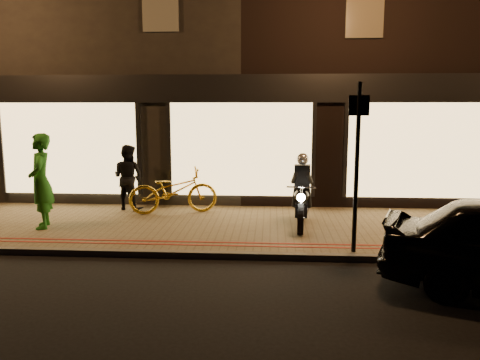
# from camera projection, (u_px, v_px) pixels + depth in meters

# --- Properties ---
(ground) EXTENTS (90.00, 90.00, 0.00)m
(ground) POSITION_uv_depth(u_px,v_px,m) (227.00, 260.00, 8.33)
(ground) COLOR black
(ground) RESTS_ON ground
(sidewalk) EXTENTS (50.00, 4.00, 0.12)m
(sidewalk) POSITION_uv_depth(u_px,v_px,m) (235.00, 228.00, 10.30)
(sidewalk) COLOR #726447
(sidewalk) RESTS_ON ground
(kerb_stone) EXTENTS (50.00, 0.14, 0.12)m
(kerb_stone) POSITION_uv_depth(u_px,v_px,m) (227.00, 255.00, 8.37)
(kerb_stone) COLOR #59544C
(kerb_stone) RESTS_ON ground
(red_kerb_lines) EXTENTS (50.00, 0.26, 0.01)m
(red_kerb_lines) POSITION_uv_depth(u_px,v_px,m) (229.00, 244.00, 8.86)
(red_kerb_lines) COLOR maroon
(red_kerb_lines) RESTS_ON sidewalk
(building_row) EXTENTS (48.00, 10.11, 8.50)m
(building_row) POSITION_uv_depth(u_px,v_px,m) (250.00, 62.00, 16.54)
(building_row) COLOR black
(building_row) RESTS_ON ground
(motorcycle) EXTENTS (0.60, 1.94, 1.59)m
(motorcycle) POSITION_uv_depth(u_px,v_px,m) (302.00, 198.00, 10.13)
(motorcycle) COLOR black
(motorcycle) RESTS_ON sidewalk
(sign_post) EXTENTS (0.35, 0.09, 3.00)m
(sign_post) POSITION_uv_depth(u_px,v_px,m) (357.00, 159.00, 8.15)
(sign_post) COLOR black
(sign_post) RESTS_ON sidewalk
(bicycle_gold) EXTENTS (2.25, 1.30, 1.12)m
(bicycle_gold) POSITION_uv_depth(u_px,v_px,m) (173.00, 191.00, 11.36)
(bicycle_gold) COLOR gold
(bicycle_gold) RESTS_ON sidewalk
(person_green) EXTENTS (0.72, 0.87, 2.03)m
(person_green) POSITION_uv_depth(u_px,v_px,m) (41.00, 181.00, 9.93)
(person_green) COLOR #216D1D
(person_green) RESTS_ON sidewalk
(person_dark) EXTENTS (0.95, 0.83, 1.64)m
(person_dark) POSITION_uv_depth(u_px,v_px,m) (128.00, 177.00, 11.76)
(person_dark) COLOR black
(person_dark) RESTS_ON sidewalk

